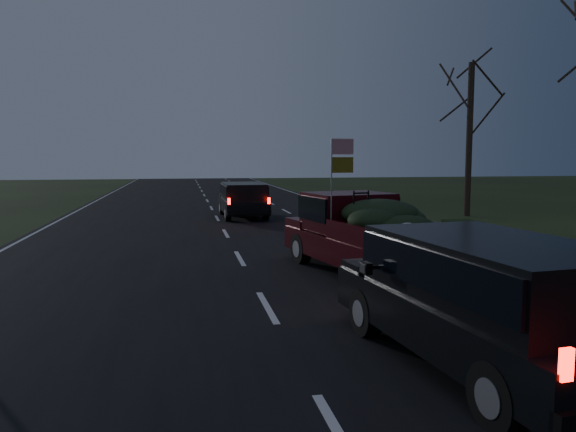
{
  "coord_description": "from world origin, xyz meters",
  "views": [
    {
      "loc": [
        -1.48,
        -9.97,
        2.78
      ],
      "look_at": [
        1.07,
        3.62,
        1.3
      ],
      "focal_mm": 35.0,
      "sensor_mm": 36.0,
      "label": 1
    }
  ],
  "objects": [
    {
      "name": "ground",
      "position": [
        0.0,
        0.0,
        0.0
      ],
      "size": [
        120.0,
        120.0,
        0.0
      ],
      "primitive_type": "plane",
      "color": "black",
      "rests_on": "ground"
    },
    {
      "name": "pickup_truck",
      "position": [
        2.75,
        2.49,
        1.06
      ],
      "size": [
        3.07,
        5.7,
        2.83
      ],
      "rotation": [
        0.0,
        0.0,
        0.2
      ],
      "color": "#3C080E",
      "rests_on": "ground"
    },
    {
      "name": "lead_suv",
      "position": [
        1.18,
        15.14,
        0.96
      ],
      "size": [
        1.91,
        4.46,
        1.27
      ],
      "rotation": [
        0.0,
        0.0,
        0.01
      ],
      "color": "black",
      "rests_on": "ground"
    },
    {
      "name": "road_asphalt",
      "position": [
        0.0,
        0.0,
        0.01
      ],
      "size": [
        14.0,
        120.0,
        0.02
      ],
      "primitive_type": "cube",
      "color": "black",
      "rests_on": "ground"
    },
    {
      "name": "hedge_row",
      "position": [
        7.8,
        3.0,
        0.3
      ],
      "size": [
        1.0,
        10.0,
        0.6
      ],
      "primitive_type": "cube",
      "color": "black",
      "rests_on": "ground"
    },
    {
      "name": "rear_suv",
      "position": [
        2.35,
        -3.51,
        1.07
      ],
      "size": [
        2.64,
        5.11,
        1.42
      ],
      "rotation": [
        0.0,
        0.0,
        0.11
      ],
      "color": "black",
      "rests_on": "ground"
    },
    {
      "name": "bare_tree_far",
      "position": [
        11.5,
        14.0,
        5.23
      ],
      "size": [
        3.6,
        3.6,
        7.0
      ],
      "color": "black",
      "rests_on": "ground"
    }
  ]
}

